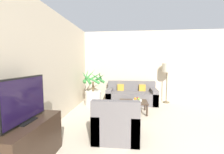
% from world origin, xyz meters
% --- Properties ---
extents(wall_back, '(8.50, 0.06, 2.70)m').
position_xyz_m(wall_back, '(0.00, 5.68, 1.35)').
color(wall_back, beige).
rests_on(wall_back, ground_plane).
extents(wall_left, '(0.06, 7.25, 2.70)m').
position_xyz_m(wall_left, '(-3.48, 2.83, 1.35)').
color(wall_left, beige).
rests_on(wall_left, ground_plane).
extents(tv_console, '(0.52, 1.11, 0.65)m').
position_xyz_m(tv_console, '(-3.14, 1.60, 0.33)').
color(tv_console, '#332319').
rests_on(tv_console, ground_plane).
extents(television, '(0.18, 0.86, 0.64)m').
position_xyz_m(television, '(-3.13, 1.60, 0.97)').
color(television, black).
rests_on(television, tv_console).
extents(potted_palm, '(0.88, 0.89, 1.29)m').
position_xyz_m(potted_palm, '(-2.92, 4.77, 0.43)').
color(potted_palm, beige).
rests_on(potted_palm, ground_plane).
extents(sofa_loveseat, '(1.79, 0.84, 0.78)m').
position_xyz_m(sofa_loveseat, '(-1.59, 5.16, 0.27)').
color(sofa_loveseat, '#605B5B').
rests_on(sofa_loveseat, ground_plane).
extents(floor_lamp, '(0.36, 0.36, 1.46)m').
position_xyz_m(floor_lamp, '(-0.29, 5.38, 1.24)').
color(floor_lamp, brown).
rests_on(floor_lamp, ground_plane).
extents(coffee_table, '(0.83, 0.61, 0.34)m').
position_xyz_m(coffee_table, '(-1.55, 4.10, 0.30)').
color(coffee_table, '#38281E').
rests_on(coffee_table, ground_plane).
extents(fruit_bowl, '(0.27, 0.27, 0.05)m').
position_xyz_m(fruit_bowl, '(-1.43, 4.14, 0.37)').
color(fruit_bowl, beige).
rests_on(fruit_bowl, coffee_table).
extents(apple_red, '(0.07, 0.07, 0.07)m').
position_xyz_m(apple_red, '(-1.42, 4.16, 0.42)').
color(apple_red, red).
rests_on(apple_red, fruit_bowl).
extents(apple_green, '(0.08, 0.08, 0.08)m').
position_xyz_m(apple_green, '(-1.40, 4.08, 0.43)').
color(apple_green, olive).
rests_on(apple_green, fruit_bowl).
extents(orange_fruit, '(0.07, 0.07, 0.07)m').
position_xyz_m(orange_fruit, '(-1.50, 4.09, 0.43)').
color(orange_fruit, orange).
rests_on(orange_fruit, fruit_bowl).
extents(armchair, '(0.86, 0.87, 0.82)m').
position_xyz_m(armchair, '(-1.93, 2.58, 0.27)').
color(armchair, '#605B5B').
rests_on(armchair, ground_plane).
extents(ottoman, '(0.65, 0.53, 0.34)m').
position_xyz_m(ottoman, '(-1.98, 3.43, 0.17)').
color(ottoman, '#605B5B').
rests_on(ottoman, ground_plane).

